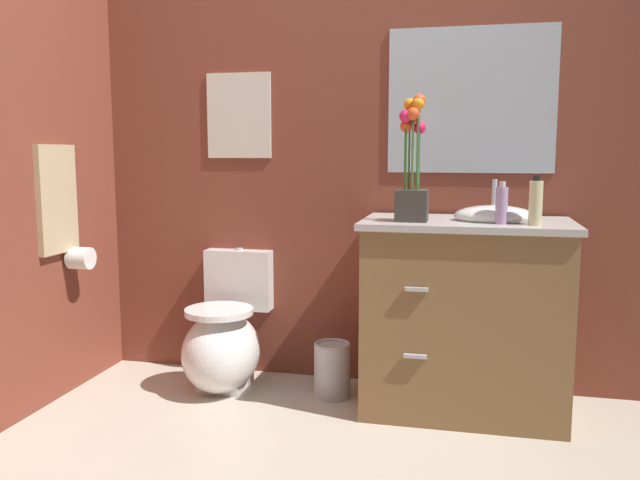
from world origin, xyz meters
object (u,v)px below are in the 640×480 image
Objects in this scene: toilet at (225,341)px; vanity_cabinet at (465,314)px; hanging_towel at (57,199)px; wall_mirror at (471,100)px; soap_bottle at (502,205)px; lotion_bottle at (536,202)px; wall_poster at (239,116)px; trash_bin at (332,369)px; flower_vase at (412,174)px; toilet_paper_roll at (81,258)px.

toilet is 1.21m from vanity_cabinet.
hanging_towel is at bearing -172.46° from vanity_cabinet.
hanging_towel is at bearing -164.05° from wall_mirror.
soap_bottle is 0.14m from lotion_bottle.
wall_poster is (-1.33, 0.42, 0.41)m from soap_bottle.
soap_bottle is 1.15m from trash_bin.
trash_bin is 1.40m from wall_poster.
wall_mirror is at bearing 58.19° from flower_vase.
toilet_paper_roll is at bearing -145.41° from wall_poster.
toilet_paper_roll is at bearing -163.73° from toilet.
toilet is 0.57m from trash_bin.
lotion_bottle is at bearing -57.40° from wall_mirror.
vanity_cabinet is 9.78× the size of toilet_paper_roll.
soap_bottle is at bearing -71.35° from wall_mirror.
flower_vase reaches higher than vanity_cabinet.
flower_vase reaches higher than trash_bin.
wall_mirror is 2.07m from toilet_paper_roll.
trash_bin is 1.57m from hanging_towel.
wall_poster reaches higher than soap_bottle.
hanging_towel is (-2.06, -0.13, -0.00)m from soap_bottle.
flower_vase is 1.05m from trash_bin.
toilet is at bearing 16.27° from toilet_paper_roll.
vanity_cabinet is 3.95× the size of trash_bin.
wall_poster is at bearing 90.00° from toilet.
flower_vase is at bearing -121.81° from wall_mirror.
wall_poster is at bearing 36.99° from hanging_towel.
wall_poster reaches higher than toilet_paper_roll.
hanging_towel is 4.73× the size of toilet_paper_roll.
wall_mirror is 2.05m from hanging_towel.
lotion_bottle is 2.17m from toilet_paper_roll.
lotion_bottle reaches higher than soap_bottle.
toilet is 1.33× the size of hanging_towel.
toilet_paper_roll is (-1.24, -0.20, 0.54)m from trash_bin.
trash_bin is at bearing 177.39° from vanity_cabinet.
hanging_towel is (-0.73, -0.28, 0.73)m from toilet.
toilet is at bearing -179.76° from trash_bin.
toilet_paper_roll is at bearing -170.86° from trash_bin.
toilet is 3.79× the size of soap_bottle.
vanity_cabinet is at bearing 5.20° from toilet_paper_roll.
wall_poster is (-0.95, 0.39, 0.29)m from flower_vase.
wall_poster is (-0.00, 0.27, 1.15)m from toilet.
toilet_paper_roll is (0.06, 0.08, -0.30)m from hanging_towel.
vanity_cabinet is at bearing 21.61° from flower_vase.
lotion_bottle is 2.20m from hanging_towel.
flower_vase is at bearing -18.07° from trash_bin.
flower_vase is 0.57m from wall_mirror.
lotion_bottle is at bearing 2.91° from hanging_towel.
wall_mirror reaches higher than wall_poster.
flower_vase reaches higher than toilet_paper_roll.
wall_poster is at bearing 180.00° from wall_mirror.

